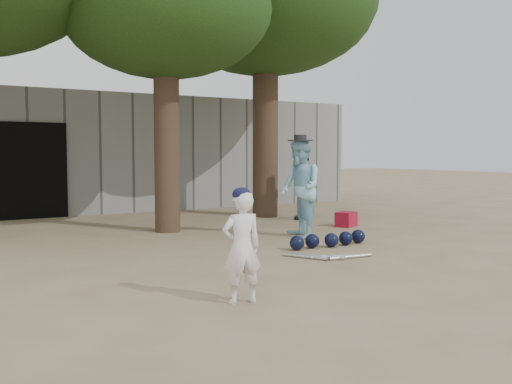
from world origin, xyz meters
TOP-DOWN VIEW (x-y plane):
  - ground at (0.00, 0.00)m, footprint 70.00×70.00m
  - boy_player at (-0.83, -1.02)m, footprint 0.45×0.33m
  - spectator_blue at (2.28, 2.22)m, footprint 0.84×0.98m
  - spectator_dark at (3.98, 4.38)m, footprint 0.94×0.84m
  - red_bag at (3.99, 2.95)m, footprint 0.51×0.46m
  - back_building at (-0.00, 10.33)m, footprint 16.00×5.24m
  - helmet_row at (2.11, 1.18)m, footprint 1.51×0.32m
  - bat_pile at (1.44, 0.40)m, footprint 1.08×0.77m

SIDE VIEW (x-z plane):
  - ground at x=0.00m, z-range 0.00..0.00m
  - bat_pile at x=1.44m, z-range 0.00..0.06m
  - helmet_row at x=2.11m, z-range 0.00..0.23m
  - red_bag at x=3.99m, z-range 0.00..0.30m
  - boy_player at x=-0.83m, z-range 0.00..1.13m
  - spectator_dark at x=3.98m, z-range 0.00..1.53m
  - spectator_blue at x=2.28m, z-range 0.00..1.76m
  - back_building at x=0.00m, z-range 0.00..3.00m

